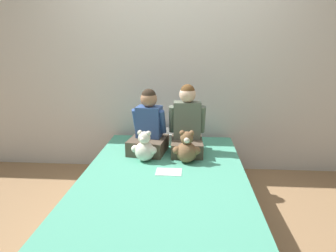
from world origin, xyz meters
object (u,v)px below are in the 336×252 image
at_px(teddy_bear_held_by_left_child, 144,148).
at_px(bed, 164,196).
at_px(child_on_right, 187,126).
at_px(teddy_bear_held_by_right_child, 187,149).
at_px(sign_card, 169,172).
at_px(child_on_left, 149,128).
at_px(pillow_at_headboard, 171,136).

bearing_deg(teddy_bear_held_by_left_child, bed, -43.10).
xyz_separation_m(child_on_right, teddy_bear_held_by_right_child, (0.00, -0.26, -0.14)).
xyz_separation_m(teddy_bear_held_by_left_child, sign_card, (0.23, -0.23, -0.12)).
bearing_deg(bed, child_on_right, 71.17).
height_order(child_on_left, pillow_at_headboard, child_on_left).
bearing_deg(sign_card, child_on_left, 115.34).
distance_m(teddy_bear_held_by_right_child, pillow_at_headboard, 0.62).
bearing_deg(child_on_left, bed, -60.64).
bearing_deg(child_on_left, pillow_at_headboard, 68.60).
height_order(teddy_bear_held_by_left_child, sign_card, teddy_bear_held_by_left_child).
relative_size(bed, teddy_bear_held_by_left_child, 7.24).
bearing_deg(child_on_left, sign_card, -56.00).
bearing_deg(pillow_at_headboard, child_on_left, -120.07).
relative_size(child_on_right, pillow_at_headboard, 1.17).
bearing_deg(pillow_at_headboard, teddy_bear_held_by_left_child, -108.76).
bearing_deg(teddy_bear_held_by_left_child, pillow_at_headboard, 81.09).
bearing_deg(teddy_bear_held_by_left_child, child_on_right, 43.94).
xyz_separation_m(teddy_bear_held_by_right_child, sign_card, (-0.14, -0.23, -0.12)).
relative_size(bed, sign_card, 9.70).
relative_size(child_on_left, teddy_bear_held_by_left_child, 2.17).
bearing_deg(teddy_bear_held_by_right_child, teddy_bear_held_by_left_child, 178.40).
relative_size(teddy_bear_held_by_left_child, sign_card, 1.34).
distance_m(child_on_right, sign_card, 0.57).
xyz_separation_m(child_on_right, teddy_bear_held_by_left_child, (-0.37, -0.25, -0.14)).
bearing_deg(sign_card, teddy_bear_held_by_right_child, 58.32).
xyz_separation_m(child_on_right, pillow_at_headboard, (-0.18, 0.33, -0.20)).
xyz_separation_m(child_on_left, teddy_bear_held_by_right_child, (0.37, -0.25, -0.11)).
height_order(bed, child_on_left, child_on_left).
distance_m(teddy_bear_held_by_left_child, sign_card, 0.35).
relative_size(teddy_bear_held_by_left_child, pillow_at_headboard, 0.50).
bearing_deg(child_on_right, teddy_bear_held_by_right_child, -91.64).
bearing_deg(teddy_bear_held_by_left_child, child_on_left, 98.76).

